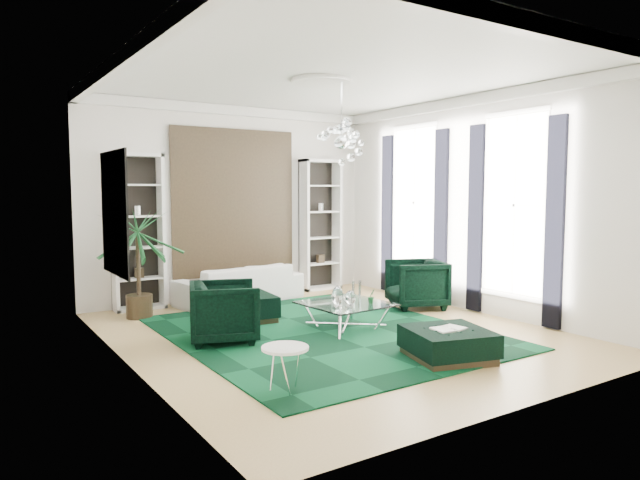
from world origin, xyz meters
TOP-DOWN VIEW (x-y plane):
  - floor at (0.00, 0.00)m, footprint 6.00×7.00m
  - ceiling at (0.00, 0.00)m, footprint 6.00×7.00m
  - wall_back at (0.00, 3.51)m, footprint 6.00×0.02m
  - wall_front at (0.00, -3.51)m, footprint 6.00×0.02m
  - wall_left at (-3.01, 0.00)m, footprint 0.02×7.00m
  - wall_right at (3.01, 0.00)m, footprint 0.02×7.00m
  - crown_molding at (0.00, 0.00)m, footprint 6.00×7.00m
  - ceiling_medallion at (0.00, 0.30)m, footprint 0.90×0.90m
  - tapestry at (0.00, 3.46)m, footprint 2.50×0.06m
  - shelving_left at (-1.95, 3.31)m, footprint 0.90×0.38m
  - shelving_right at (1.95, 3.31)m, footprint 0.90×0.38m
  - painting at (-2.97, 0.60)m, footprint 0.04×1.30m
  - window_near at (2.99, -0.90)m, footprint 0.03×1.10m
  - curtain_near_a at (2.96, -1.68)m, footprint 0.07×0.30m
  - curtain_near_b at (2.96, -0.12)m, footprint 0.07×0.30m
  - window_far at (2.99, 1.50)m, footprint 0.03×1.10m
  - curtain_far_a at (2.96, 0.72)m, footprint 0.07×0.30m
  - curtain_far_b at (2.96, 2.28)m, footprint 0.07×0.30m
  - rug at (-0.12, 0.08)m, footprint 4.20×5.00m
  - sofa at (-0.16, 2.93)m, footprint 2.54×1.26m
  - armchair_left at (-1.57, 0.41)m, footprint 1.20×1.18m
  - armchair_right at (2.32, 0.68)m, footprint 1.26×1.25m
  - coffee_table at (0.31, 0.08)m, footprint 1.28×1.28m
  - ottoman_side at (-0.81, 1.43)m, footprint 1.08×1.08m
  - ottoman_front at (0.47, -1.93)m, footprint 1.20×1.20m
  - book at (0.47, -1.93)m, footprint 0.43×0.28m
  - side_table at (-1.86, -1.84)m, footprint 0.52×0.52m
  - palm at (-2.15, 2.61)m, footprint 1.75×1.75m
  - chandelier at (0.17, 0.01)m, footprint 0.94×0.94m
  - table_plant at (0.61, -0.17)m, footprint 0.15×0.14m

SIDE VIEW (x-z plane):
  - floor at x=0.00m, z-range -0.02..0.00m
  - rug at x=-0.12m, z-range 0.00..0.02m
  - ottoman_front at x=0.47m, z-range 0.00..0.39m
  - coffee_table at x=0.31m, z-range 0.00..0.41m
  - ottoman_side at x=-0.81m, z-range 0.00..0.43m
  - side_table at x=-1.86m, z-range 0.00..0.49m
  - sofa at x=-0.16m, z-range 0.00..0.71m
  - book at x=0.47m, z-range 0.39..0.42m
  - armchair_left at x=-1.57m, z-range 0.00..0.86m
  - armchair_right at x=2.32m, z-range 0.00..0.88m
  - table_plant at x=0.61m, z-range 0.41..0.63m
  - palm at x=-2.15m, z-range 0.00..2.36m
  - shelving_left at x=-1.95m, z-range 0.00..2.80m
  - shelving_right at x=1.95m, z-range 0.00..2.80m
  - curtain_near_a at x=2.96m, z-range 0.02..3.27m
  - curtain_near_b at x=2.96m, z-range 0.02..3.27m
  - curtain_far_a at x=2.96m, z-range 0.02..3.27m
  - curtain_far_b at x=2.96m, z-range 0.02..3.27m
  - painting at x=-2.97m, z-range 1.05..2.65m
  - wall_back at x=0.00m, z-range 0.00..3.80m
  - wall_front at x=0.00m, z-range 0.00..3.80m
  - wall_left at x=-3.01m, z-range 0.00..3.80m
  - wall_right at x=3.01m, z-range 0.00..3.80m
  - tapestry at x=0.00m, z-range 0.50..3.30m
  - window_near at x=2.99m, z-range 0.45..3.35m
  - window_far at x=2.99m, z-range 0.45..3.35m
  - chandelier at x=0.17m, z-range 2.50..3.20m
  - crown_molding at x=0.00m, z-range 3.61..3.79m
  - ceiling_medallion at x=0.00m, z-range 3.75..3.79m
  - ceiling at x=0.00m, z-range 3.80..3.82m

